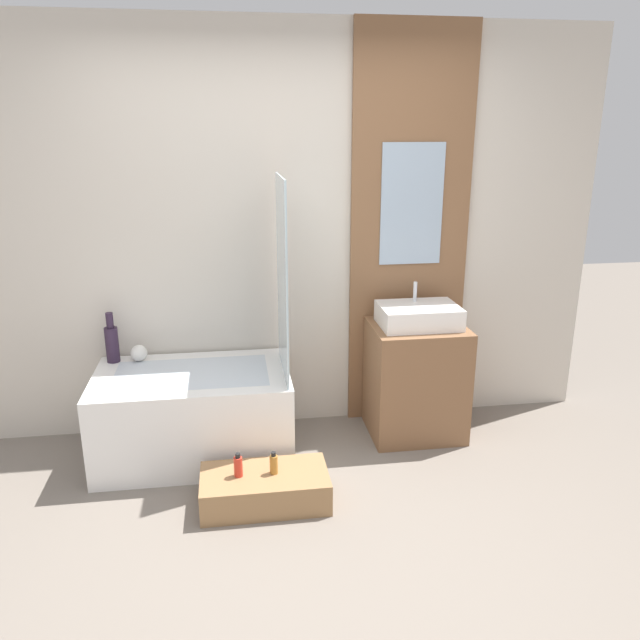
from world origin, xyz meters
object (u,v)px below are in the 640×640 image
at_px(wooden_step_bench, 265,488).
at_px(bottle_soap_primary, 238,466).
at_px(bathtub, 194,414).
at_px(vase_round_light, 139,353).
at_px(vase_tall_dark, 112,342).
at_px(bottle_soap_secondary, 274,464).
at_px(sink, 419,315).

xyz_separation_m(wooden_step_bench, bottle_soap_primary, (-0.14, 0.00, 0.15)).
xyz_separation_m(bathtub, vase_round_light, (-0.34, 0.26, 0.32)).
relative_size(vase_tall_dark, vase_round_light, 3.09).
xyz_separation_m(bathtub, wooden_step_bench, (0.39, -0.60, -0.19)).
height_order(vase_round_light, bottle_soap_secondary, vase_round_light).
bearing_deg(bathtub, vase_tall_dark, 151.23).
relative_size(wooden_step_bench, vase_round_light, 6.62).
distance_m(wooden_step_bench, bottle_soap_primary, 0.20).
bearing_deg(wooden_step_bench, bottle_soap_primary, 180.00).
bearing_deg(bottle_soap_primary, bottle_soap_secondary, -0.00).
distance_m(wooden_step_bench, vase_tall_dark, 1.38).
xyz_separation_m(vase_round_light, bottle_soap_primary, (0.59, -0.86, -0.36)).
bearing_deg(vase_tall_dark, vase_round_light, -3.97).
relative_size(wooden_step_bench, bottle_soap_secondary, 5.42).
bearing_deg(vase_round_light, bottle_soap_primary, -55.50).
xyz_separation_m(sink, bottle_soap_secondary, (-0.99, -0.69, -0.58)).
height_order(bathtub, vase_tall_dark, vase_tall_dark).
height_order(sink, vase_tall_dark, sink).
distance_m(bottle_soap_primary, bottle_soap_secondary, 0.19).
bearing_deg(vase_tall_dark, wooden_step_bench, -44.42).
relative_size(wooden_step_bench, vase_tall_dark, 2.14).
height_order(vase_tall_dark, bottle_soap_primary, vase_tall_dark).
relative_size(bathtub, bottle_soap_primary, 8.68).
bearing_deg(sink, wooden_step_bench, -146.58).
bearing_deg(bathtub, vase_round_light, 142.13).
height_order(wooden_step_bench, vase_tall_dark, vase_tall_dark).
height_order(vase_round_light, bottle_soap_primary, vase_round_light).
relative_size(vase_round_light, bottle_soap_primary, 0.77).
bearing_deg(bottle_soap_primary, vase_round_light, 124.50).
bearing_deg(wooden_step_bench, bottle_soap_secondary, -0.00).
bearing_deg(bottle_soap_secondary, sink, 34.77).
bearing_deg(sink, vase_round_light, 174.40).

